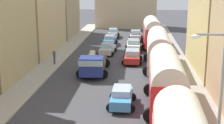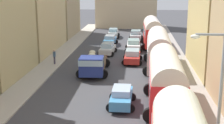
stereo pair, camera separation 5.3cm
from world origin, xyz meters
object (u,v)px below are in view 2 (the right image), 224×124
(parked_bus_2, at_px, (159,48))
(cargo_truck_0, at_px, (93,64))
(pedestrian_0, at_px, (54,56))
(streetlamp_near, at_px, (216,92))
(parked_bus_3, at_px, (152,31))
(car_2, at_px, (113,33))
(car_0, at_px, (108,48))
(car_3, at_px, (122,97))
(parked_bus_1, at_px, (166,78))
(car_5, at_px, (134,45))
(car_1, at_px, (110,40))
(car_4, at_px, (132,56))
(car_6, at_px, (136,35))

(parked_bus_2, relative_size, cargo_truck_0, 1.31)
(parked_bus_2, distance_m, pedestrian_0, 11.60)
(streetlamp_near, bearing_deg, parked_bus_3, 93.08)
(parked_bus_3, height_order, car_2, parked_bus_3)
(parked_bus_2, xyz_separation_m, car_0, (-6.14, 6.78, -1.47))
(pedestrian_0, bearing_deg, car_3, -55.30)
(parked_bus_1, bearing_deg, car_5, 97.35)
(cargo_truck_0, xyz_separation_m, car_5, (3.85, 12.21, -0.35))
(cargo_truck_0, height_order, car_1, cargo_truck_0)
(parked_bus_2, height_order, cargo_truck_0, parked_bus_2)
(car_0, height_order, car_1, car_0)
(parked_bus_1, height_order, car_4, parked_bus_1)
(car_1, relative_size, car_4, 0.93)
(parked_bus_3, relative_size, streetlamp_near, 1.23)
(parked_bus_1, xyz_separation_m, car_1, (-6.24, 24.56, -1.55))
(parked_bus_1, relative_size, car_5, 1.97)
(car_6, bearing_deg, parked_bus_1, -85.15)
(car_2, relative_size, car_4, 0.97)
(parked_bus_2, xyz_separation_m, car_2, (-6.44, 19.95, -1.45))
(cargo_truck_0, height_order, streetlamp_near, streetlamp_near)
(parked_bus_2, relative_size, car_3, 2.55)
(car_2, relative_size, streetlamp_near, 0.63)
(streetlamp_near, bearing_deg, car_4, 101.13)
(parked_bus_2, relative_size, car_6, 2.22)
(car_6, distance_m, pedestrian_0, 19.21)
(cargo_truck_0, relative_size, car_3, 1.94)
(car_5, bearing_deg, pedestrian_0, -134.93)
(parked_bus_3, bearing_deg, car_2, 127.95)
(parked_bus_2, bearing_deg, car_6, 98.50)
(parked_bus_2, xyz_separation_m, car_5, (-2.82, 9.18, -1.43))
(car_3, height_order, car_4, car_4)
(pedestrian_0, xyz_separation_m, streetlamp_near, (13.02, -20.08, 3.02))
(parked_bus_2, bearing_deg, pedestrian_0, 177.75)
(parked_bus_2, bearing_deg, car_2, 107.89)
(car_6, bearing_deg, car_5, -91.47)
(parked_bus_3, relative_size, car_2, 1.97)
(car_2, relative_size, car_3, 1.11)
(car_1, xyz_separation_m, car_3, (3.04, -24.40, -0.01))
(parked_bus_1, bearing_deg, car_2, 101.30)
(car_0, distance_m, car_4, 5.53)
(car_3, xyz_separation_m, streetlamp_near, (4.84, -8.27, 3.33))
(parked_bus_2, height_order, car_5, parked_bus_2)
(car_1, distance_m, car_5, 5.25)
(car_6, xyz_separation_m, pedestrian_0, (-8.92, -17.01, 0.23))
(parked_bus_1, height_order, cargo_truck_0, parked_bus_1)
(car_2, bearing_deg, car_4, -78.41)
(cargo_truck_0, bearing_deg, streetlamp_near, -63.81)
(car_0, bearing_deg, car_1, 92.23)
(cargo_truck_0, distance_m, pedestrian_0, 5.98)
(cargo_truck_0, height_order, car_2, cargo_truck_0)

